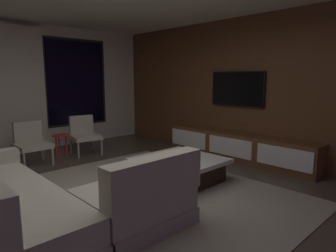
{
  "coord_description": "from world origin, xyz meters",
  "views": [
    {
      "loc": [
        -2.01,
        -3.01,
        1.55
      ],
      "look_at": [
        1.29,
        0.44,
        0.78
      ],
      "focal_mm": 31.71,
      "sensor_mm": 36.0,
      "label": 1
    }
  ],
  "objects_px": {
    "book_stack_on_coffee_table": "(170,155)",
    "media_console": "(238,147)",
    "sectional_couch": "(42,203)",
    "side_stool": "(61,139)",
    "accent_chair_near_window": "(84,133)",
    "coffee_table": "(179,169)",
    "accent_chair_by_curtain": "(31,141)",
    "mounted_tv": "(237,89)"
  },
  "relations": [
    {
      "from": "media_console",
      "to": "mounted_tv",
      "type": "xyz_separation_m",
      "value": [
        0.18,
        0.2,
        1.1
      ]
    },
    {
      "from": "coffee_table",
      "to": "book_stack_on_coffee_table",
      "type": "distance_m",
      "value": 0.26
    },
    {
      "from": "book_stack_on_coffee_table",
      "to": "media_console",
      "type": "xyz_separation_m",
      "value": [
        1.76,
        -0.06,
        -0.15
      ]
    },
    {
      "from": "book_stack_on_coffee_table",
      "to": "accent_chair_near_window",
      "type": "height_order",
      "value": "accent_chair_near_window"
    },
    {
      "from": "coffee_table",
      "to": "book_stack_on_coffee_table",
      "type": "relative_size",
      "value": 3.96
    },
    {
      "from": "sectional_couch",
      "to": "side_stool",
      "type": "bearing_deg",
      "value": 62.35
    },
    {
      "from": "media_console",
      "to": "accent_chair_near_window",
      "type": "bearing_deg",
      "value": 126.79
    },
    {
      "from": "accent_chair_near_window",
      "to": "media_console",
      "type": "bearing_deg",
      "value": -53.21
    },
    {
      "from": "media_console",
      "to": "book_stack_on_coffee_table",
      "type": "bearing_deg",
      "value": 177.89
    },
    {
      "from": "sectional_couch",
      "to": "side_stool",
      "type": "height_order",
      "value": "sectional_couch"
    },
    {
      "from": "media_console",
      "to": "sectional_couch",
      "type": "bearing_deg",
      "value": -178.54
    },
    {
      "from": "side_stool",
      "to": "coffee_table",
      "type": "bearing_deg",
      "value": -74.74
    },
    {
      "from": "sectional_couch",
      "to": "side_stool",
      "type": "relative_size",
      "value": 5.43
    },
    {
      "from": "sectional_couch",
      "to": "mounted_tv",
      "type": "bearing_deg",
      "value": 4.29
    },
    {
      "from": "side_stool",
      "to": "mounted_tv",
      "type": "bearing_deg",
      "value": -42.17
    },
    {
      "from": "book_stack_on_coffee_table",
      "to": "media_console",
      "type": "bearing_deg",
      "value": -2.11
    },
    {
      "from": "mounted_tv",
      "to": "sectional_couch",
      "type": "bearing_deg",
      "value": -175.71
    },
    {
      "from": "sectional_couch",
      "to": "book_stack_on_coffee_table",
      "type": "xyz_separation_m",
      "value": [
        1.97,
        0.16,
        0.12
      ]
    },
    {
      "from": "coffee_table",
      "to": "side_stool",
      "type": "height_order",
      "value": "side_stool"
    },
    {
      "from": "sectional_couch",
      "to": "media_console",
      "type": "bearing_deg",
      "value": 1.46
    },
    {
      "from": "accent_chair_near_window",
      "to": "media_console",
      "type": "height_order",
      "value": "accent_chair_near_window"
    },
    {
      "from": "coffee_table",
      "to": "book_stack_on_coffee_table",
      "type": "xyz_separation_m",
      "value": [
        -0.09,
        0.12,
        0.22
      ]
    },
    {
      "from": "accent_chair_by_curtain",
      "to": "side_stool",
      "type": "bearing_deg",
      "value": 8.77
    },
    {
      "from": "accent_chair_near_window",
      "to": "accent_chair_by_curtain",
      "type": "bearing_deg",
      "value": -175.59
    },
    {
      "from": "accent_chair_near_window",
      "to": "side_stool",
      "type": "relative_size",
      "value": 1.7
    },
    {
      "from": "mounted_tv",
      "to": "accent_chair_near_window",
      "type": "bearing_deg",
      "value": 131.69
    },
    {
      "from": "sectional_couch",
      "to": "accent_chair_near_window",
      "type": "height_order",
      "value": "sectional_couch"
    },
    {
      "from": "side_stool",
      "to": "mounted_tv",
      "type": "distance_m",
      "value": 3.58
    },
    {
      "from": "sectional_couch",
      "to": "media_console",
      "type": "height_order",
      "value": "sectional_couch"
    },
    {
      "from": "accent_chair_near_window",
      "to": "media_console",
      "type": "xyz_separation_m",
      "value": [
        1.87,
        -2.5,
        -0.18
      ]
    },
    {
      "from": "accent_chair_near_window",
      "to": "accent_chair_by_curtain",
      "type": "distance_m",
      "value": 1.09
    },
    {
      "from": "side_stool",
      "to": "accent_chair_by_curtain",
      "type": "bearing_deg",
      "value": -171.23
    },
    {
      "from": "accent_chair_by_curtain",
      "to": "mounted_tv",
      "type": "relative_size",
      "value": 0.67
    },
    {
      "from": "side_stool",
      "to": "mounted_tv",
      "type": "xyz_separation_m",
      "value": [
        2.55,
        -2.31,
        0.98
      ]
    },
    {
      "from": "accent_chair_near_window",
      "to": "side_stool",
      "type": "distance_m",
      "value": 0.5
    },
    {
      "from": "coffee_table",
      "to": "accent_chair_by_curtain",
      "type": "xyz_separation_m",
      "value": [
        -1.28,
        2.47,
        0.25
      ]
    },
    {
      "from": "coffee_table",
      "to": "accent_chair_by_curtain",
      "type": "distance_m",
      "value": 2.79
    },
    {
      "from": "coffee_table",
      "to": "mounted_tv",
      "type": "height_order",
      "value": "mounted_tv"
    },
    {
      "from": "accent_chair_by_curtain",
      "to": "sectional_couch",
      "type": "bearing_deg",
      "value": -107.2
    },
    {
      "from": "side_stool",
      "to": "media_console",
      "type": "height_order",
      "value": "media_console"
    },
    {
      "from": "sectional_couch",
      "to": "coffee_table",
      "type": "height_order",
      "value": "sectional_couch"
    },
    {
      "from": "book_stack_on_coffee_table",
      "to": "media_console",
      "type": "height_order",
      "value": "media_console"
    }
  ]
}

